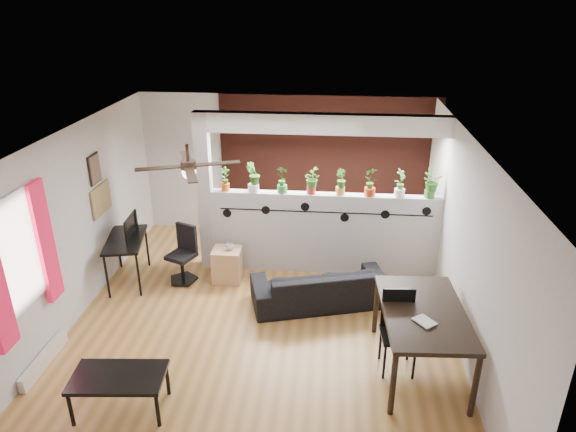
{
  "coord_description": "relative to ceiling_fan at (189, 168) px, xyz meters",
  "views": [
    {
      "loc": [
        0.92,
        -5.96,
        4.22
      ],
      "look_at": [
        0.3,
        0.6,
        1.35
      ],
      "focal_mm": 32.0,
      "sensor_mm": 36.0,
      "label": 1
    }
  ],
  "objects": [
    {
      "name": "room_shell",
      "position": [
        0.8,
        0.3,
        -1.01
      ],
      "size": [
        6.3,
        7.1,
        2.9
      ],
      "color": "olive",
      "rests_on": "ground"
    },
    {
      "name": "partition_wall",
      "position": [
        1.6,
        1.8,
        -1.64
      ],
      "size": [
        3.6,
        0.18,
        1.35
      ],
      "primitive_type": "cube",
      "color": "#BCBCC1",
      "rests_on": "ground"
    },
    {
      "name": "ceiling_header",
      "position": [
        1.6,
        1.8,
        0.14
      ],
      "size": [
        3.6,
        0.18,
        0.3
      ],
      "primitive_type": "cube",
      "color": "silver",
      "rests_on": "room_shell"
    },
    {
      "name": "pier_column",
      "position": [
        -0.31,
        1.8,
        -1.01
      ],
      "size": [
        0.22,
        0.2,
        2.6
      ],
      "primitive_type": "cube",
      "color": "#BCBCC1",
      "rests_on": "ground"
    },
    {
      "name": "brick_panel",
      "position": [
        1.6,
        3.27,
        -1.01
      ],
      "size": [
        3.9,
        0.05,
        2.6
      ],
      "primitive_type": "cube",
      "color": "#A13F2E",
      "rests_on": "ground"
    },
    {
      "name": "vine_decal",
      "position": [
        1.6,
        1.7,
        -1.23
      ],
      "size": [
        3.31,
        0.01,
        0.3
      ],
      "color": "black",
      "rests_on": "partition_wall"
    },
    {
      "name": "window_assembly",
      "position": [
        -1.76,
        -0.9,
        -0.81
      ],
      "size": [
        0.09,
        1.3,
        1.55
      ],
      "color": "white",
      "rests_on": "room_shell"
    },
    {
      "name": "baseboard_heater",
      "position": [
        -1.74,
        -0.9,
        -2.22
      ],
      "size": [
        0.08,
        1.0,
        0.18
      ],
      "primitive_type": "cube",
      "color": "silver",
      "rests_on": "ground"
    },
    {
      "name": "corkboard",
      "position": [
        -1.78,
        1.25,
        -0.96
      ],
      "size": [
        0.03,
        0.6,
        0.45
      ],
      "primitive_type": "cube",
      "color": "olive",
      "rests_on": "room_shell"
    },
    {
      "name": "framed_art",
      "position": [
        -1.78,
        1.2,
        -0.46
      ],
      "size": [
        0.03,
        0.34,
        0.44
      ],
      "color": "#8C7259",
      "rests_on": "room_shell"
    },
    {
      "name": "ceiling_fan",
      "position": [
        0.0,
        0.0,
        0.0
      ],
      "size": [
        1.19,
        1.19,
        0.43
      ],
      "color": "black",
      "rests_on": "room_shell"
    },
    {
      "name": "potted_plant_0",
      "position": [
        0.02,
        1.8,
        -0.76
      ],
      "size": [
        0.2,
        0.16,
        0.39
      ],
      "color": "orange",
      "rests_on": "partition_wall"
    },
    {
      "name": "potted_plant_1",
      "position": [
        0.47,
        1.8,
        -0.71
      ],
      "size": [
        0.3,
        0.27,
        0.47
      ],
      "color": "white",
      "rests_on": "partition_wall"
    },
    {
      "name": "potted_plant_2",
      "position": [
        0.92,
        1.8,
        -0.73
      ],
      "size": [
        0.26,
        0.23,
        0.43
      ],
      "color": "#328A3B",
      "rests_on": "partition_wall"
    },
    {
      "name": "potted_plant_3",
      "position": [
        1.37,
        1.8,
        -0.75
      ],
      "size": [
        0.21,
        0.24,
        0.4
      ],
      "color": "#AD241B",
      "rests_on": "partition_wall"
    },
    {
      "name": "potted_plant_4",
      "position": [
        1.83,
        1.8,
        -0.75
      ],
      "size": [
        0.25,
        0.26,
        0.4
      ],
      "color": "#C79246",
      "rests_on": "partition_wall"
    },
    {
      "name": "potted_plant_5",
      "position": [
        2.28,
        1.8,
        -0.72
      ],
      "size": [
        0.3,
        0.27,
        0.46
      ],
      "color": "red",
      "rests_on": "partition_wall"
    },
    {
      "name": "potted_plant_6",
      "position": [
        2.73,
        1.8,
        -0.73
      ],
      "size": [
        0.29,
        0.29,
        0.44
      ],
      "color": "white",
      "rests_on": "partition_wall"
    },
    {
      "name": "potted_plant_7",
      "position": [
        3.18,
        1.8,
        -0.74
      ],
      "size": [
        0.28,
        0.28,
        0.43
      ],
      "color": "#3C7F2E",
      "rests_on": "partition_wall"
    },
    {
      "name": "sofa",
      "position": [
        1.57,
        0.83,
        -2.04
      ],
      "size": [
        2.0,
        1.21,
        0.55
      ],
      "primitive_type": "imported",
      "rotation": [
        0.0,
        0.0,
        3.42
      ],
      "color": "black",
      "rests_on": "ground"
    },
    {
      "name": "cube_shelf",
      "position": [
        0.09,
        1.34,
        -2.04
      ],
      "size": [
        0.45,
        0.4,
        0.54
      ],
      "primitive_type": "cube",
      "rotation": [
        0.0,
        0.0,
        0.01
      ],
      "color": "tan",
      "rests_on": "ground"
    },
    {
      "name": "cup",
      "position": [
        0.14,
        1.34,
        -1.72
      ],
      "size": [
        0.15,
        0.15,
        0.1
      ],
      "primitive_type": "imported",
      "rotation": [
        0.0,
        0.0,
        0.24
      ],
      "color": "gray",
      "rests_on": "cube_shelf"
    },
    {
      "name": "computer_desk",
      "position": [
        -1.45,
        1.17,
        -1.64
      ],
      "size": [
        0.74,
        1.12,
        0.75
      ],
      "color": "black",
      "rests_on": "ground"
    },
    {
      "name": "monitor",
      "position": [
        -1.45,
        1.32,
        -1.48
      ],
      "size": [
        0.31,
        0.07,
        0.18
      ],
      "primitive_type": "imported",
      "rotation": [
        0.0,
        0.0,
        1.63
      ],
      "color": "black",
      "rests_on": "computer_desk"
    },
    {
      "name": "office_chair",
      "position": [
        -0.58,
        1.27,
        -1.91
      ],
      "size": [
        0.5,
        0.5,
        0.91
      ],
      "color": "black",
      "rests_on": "ground"
    },
    {
      "name": "dining_table",
      "position": [
        2.81,
        -0.53,
        -1.56
      ],
      "size": [
        1.03,
        1.61,
        0.85
      ],
      "color": "black",
      "rests_on": "ground"
    },
    {
      "name": "book",
      "position": [
        2.71,
        -0.83,
        -1.45
      ],
      "size": [
        0.28,
        0.29,
        0.02
      ],
      "primitive_type": "imported",
      "rotation": [
        0.0,
        0.0,
        0.65
      ],
      "color": "gray",
      "rests_on": "dining_table"
    },
    {
      "name": "folding_chair",
      "position": [
        2.55,
        -0.46,
        -1.71
      ],
      "size": [
        0.44,
        0.44,
        1.02
      ],
      "color": "black",
      "rests_on": "ground"
    },
    {
      "name": "coffee_table",
      "position": [
        -0.5,
        -1.51,
        -1.9
      ],
      "size": [
        1.04,
        0.64,
        0.46
      ],
      "color": "black",
      "rests_on": "ground"
    }
  ]
}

